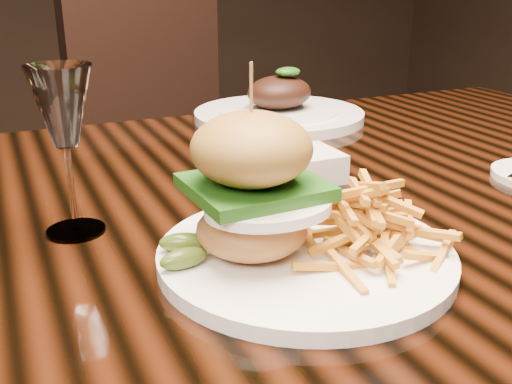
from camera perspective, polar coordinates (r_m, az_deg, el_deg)
name	(u,v)px	position (r m, az deg, el deg)	size (l,w,h in m)	color
dining_table	(253,247)	(0.79, -0.27, -5.27)	(1.60, 0.90, 0.75)	black
burger_plate	(301,215)	(0.56, 4.26, -2.18)	(0.29, 0.29, 0.19)	white
ramekin	(307,165)	(0.81, 4.84, 2.55)	(0.08, 0.08, 0.04)	white
wine_glass	(63,113)	(0.64, -17.93, 7.20)	(0.07, 0.07, 0.18)	white
far_dish	(279,110)	(1.13, 2.21, 7.79)	(0.32, 0.32, 0.10)	white
chair_far	(172,155)	(1.67, -8.01, 3.56)	(0.56, 0.57, 0.95)	black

